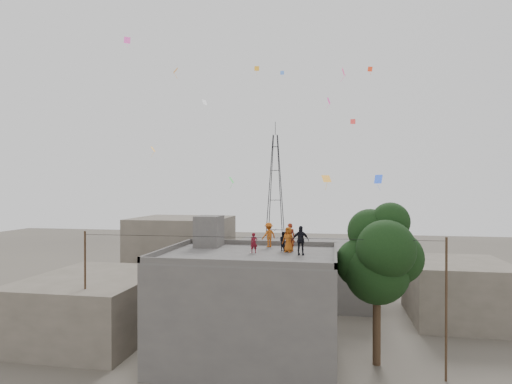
# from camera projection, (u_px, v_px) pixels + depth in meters

# --- Properties ---
(ground) EXTENTS (140.00, 140.00, 0.00)m
(ground) POSITION_uv_depth(u_px,v_px,m) (249.00, 359.00, 24.79)
(ground) COLOR #4B453E
(ground) RESTS_ON ground
(main_building) EXTENTS (10.00, 8.00, 6.10)m
(main_building) POSITION_uv_depth(u_px,v_px,m) (249.00, 306.00, 24.76)
(main_building) COLOR #4F4C4A
(main_building) RESTS_ON ground
(parapet) EXTENTS (10.00, 8.00, 0.30)m
(parapet) POSITION_uv_depth(u_px,v_px,m) (249.00, 251.00, 24.73)
(parapet) COLOR #4F4C4A
(parapet) RESTS_ON main_building
(stair_head_box) EXTENTS (1.60, 1.80, 2.00)m
(stair_head_box) POSITION_uv_depth(u_px,v_px,m) (209.00, 231.00, 27.86)
(stair_head_box) COLOR #4F4C4A
(stair_head_box) RESTS_ON main_building
(neighbor_west) EXTENTS (8.00, 10.00, 4.00)m
(neighbor_west) POSITION_uv_depth(u_px,v_px,m) (95.00, 306.00, 28.73)
(neighbor_west) COLOR #5B5448
(neighbor_west) RESTS_ON ground
(neighbor_north) EXTENTS (12.00, 9.00, 5.00)m
(neighbor_north) POSITION_uv_depth(u_px,v_px,m) (302.00, 271.00, 38.17)
(neighbor_north) COLOR #4F4C4A
(neighbor_north) RESTS_ON ground
(neighbor_northwest) EXTENTS (9.00, 8.00, 7.00)m
(neighbor_northwest) POSITION_uv_depth(u_px,v_px,m) (182.00, 253.00, 42.30)
(neighbor_northwest) COLOR #5B5448
(neighbor_northwest) RESTS_ON ground
(neighbor_east) EXTENTS (7.00, 8.00, 4.40)m
(neighbor_east) POSITION_uv_depth(u_px,v_px,m) (458.00, 291.00, 32.06)
(neighbor_east) COLOR #5B5448
(neighbor_east) RESTS_ON ground
(tree) EXTENTS (4.90, 4.60, 9.10)m
(tree) POSITION_uv_depth(u_px,v_px,m) (380.00, 256.00, 23.98)
(tree) COLOR black
(tree) RESTS_ON ground
(utility_line) EXTENTS (20.12, 0.62, 7.40)m
(utility_line) POSITION_uv_depth(u_px,v_px,m) (254.00, 299.00, 23.43)
(utility_line) COLOR black
(utility_line) RESTS_ON ground
(transmission_tower) EXTENTS (2.97, 2.97, 20.01)m
(transmission_tower) POSITION_uv_depth(u_px,v_px,m) (275.00, 194.00, 64.77)
(transmission_tower) COLOR black
(transmission_tower) RESTS_ON ground
(person_red_adult) EXTENTS (0.64, 0.44, 1.70)m
(person_red_adult) POSITION_uv_depth(u_px,v_px,m) (290.00, 237.00, 25.76)
(person_red_adult) COLOR maroon
(person_red_adult) RESTS_ON main_building
(person_orange_child) EXTENTS (0.85, 0.70, 1.50)m
(person_orange_child) POSITION_uv_depth(u_px,v_px,m) (288.00, 240.00, 25.40)
(person_orange_child) COLOR #AE5113
(person_orange_child) RESTS_ON main_building
(person_dark_child) EXTENTS (0.72, 0.72, 1.17)m
(person_dark_child) POSITION_uv_depth(u_px,v_px,m) (284.00, 241.00, 25.85)
(person_dark_child) COLOR black
(person_dark_child) RESTS_ON main_building
(person_dark_adult) EXTENTS (1.04, 0.60, 1.66)m
(person_dark_adult) POSITION_uv_depth(u_px,v_px,m) (300.00, 240.00, 24.33)
(person_dark_adult) COLOR black
(person_dark_adult) RESTS_ON main_building
(person_orange_adult) EXTENTS (1.13, 1.13, 1.57)m
(person_orange_adult) POSITION_uv_depth(u_px,v_px,m) (269.00, 235.00, 27.60)
(person_orange_adult) COLOR #B45214
(person_orange_adult) RESTS_ON main_building
(person_red_child) EXTENTS (0.51, 0.44, 1.18)m
(person_red_child) POSITION_uv_depth(u_px,v_px,m) (254.00, 243.00, 25.10)
(person_red_child) COLOR maroon
(person_red_child) RESTS_ON main_building
(kites) EXTENTS (17.91, 12.17, 10.71)m
(kites) POSITION_uv_depth(u_px,v_px,m) (280.00, 113.00, 31.99)
(kites) COLOR orange
(kites) RESTS_ON ground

